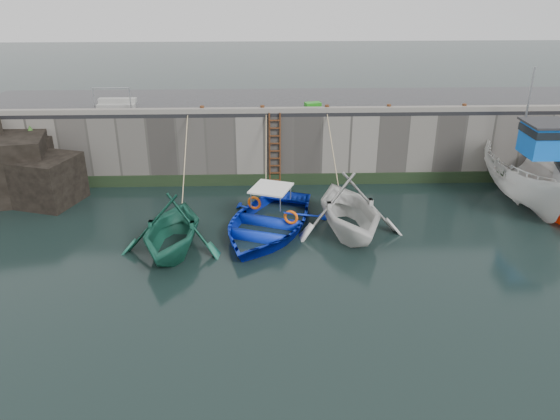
{
  "coord_description": "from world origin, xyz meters",
  "views": [
    {
      "loc": [
        -2.53,
        -12.19,
        8.71
      ],
      "look_at": [
        -1.96,
        4.59,
        1.2
      ],
      "focal_mm": 35.0,
      "sensor_mm": 36.0,
      "label": 1
    }
  ],
  "objects_px": {
    "boat_far_white": "(530,177)",
    "bollard_b": "(262,109)",
    "boat_near_blacktrim": "(348,231)",
    "bollard_d": "(389,108)",
    "ladder": "(275,150)",
    "boat_near_blue": "(267,230)",
    "boat_near_white": "(173,250)",
    "fish_crate": "(313,106)",
    "bollard_e": "(464,107)",
    "bollard_a": "(202,109)",
    "bollard_c": "(327,108)"
  },
  "relations": [
    {
      "from": "boat_far_white",
      "to": "bollard_b",
      "type": "height_order",
      "value": "boat_far_white"
    },
    {
      "from": "boat_near_blacktrim",
      "to": "bollard_d",
      "type": "distance_m",
      "value": 6.36
    },
    {
      "from": "ladder",
      "to": "boat_near_blue",
      "type": "relative_size",
      "value": 0.57
    },
    {
      "from": "ladder",
      "to": "bollard_b",
      "type": "distance_m",
      "value": 1.81
    },
    {
      "from": "boat_near_white",
      "to": "fish_crate",
      "type": "xyz_separation_m",
      "value": [
        5.21,
        6.59,
        3.3
      ]
    },
    {
      "from": "boat_near_white",
      "to": "bollard_e",
      "type": "height_order",
      "value": "bollard_e"
    },
    {
      "from": "ladder",
      "to": "bollard_d",
      "type": "height_order",
      "value": "bollard_d"
    },
    {
      "from": "fish_crate",
      "to": "ladder",
      "type": "bearing_deg",
      "value": -168.52
    },
    {
      "from": "boat_far_white",
      "to": "bollard_b",
      "type": "relative_size",
      "value": 23.26
    },
    {
      "from": "bollard_e",
      "to": "bollard_a",
      "type": "bearing_deg",
      "value": 180.0
    },
    {
      "from": "ladder",
      "to": "boat_near_blacktrim",
      "type": "xyz_separation_m",
      "value": [
        2.52,
        -4.6,
        -1.59
      ]
    },
    {
      "from": "boat_near_blacktrim",
      "to": "boat_far_white",
      "type": "relative_size",
      "value": 0.72
    },
    {
      "from": "boat_near_blacktrim",
      "to": "bollard_e",
      "type": "xyz_separation_m",
      "value": [
        5.48,
        4.93,
        3.3
      ]
    },
    {
      "from": "boat_near_white",
      "to": "fish_crate",
      "type": "height_order",
      "value": "fish_crate"
    },
    {
      "from": "boat_near_blue",
      "to": "bollard_e",
      "type": "bearing_deg",
      "value": 49.92
    },
    {
      "from": "boat_near_blacktrim",
      "to": "boat_near_blue",
      "type": "bearing_deg",
      "value": 167.66
    },
    {
      "from": "ladder",
      "to": "fish_crate",
      "type": "xyz_separation_m",
      "value": [
        1.65,
        0.8,
        1.71
      ]
    },
    {
      "from": "ladder",
      "to": "bollard_d",
      "type": "bearing_deg",
      "value": 4.0
    },
    {
      "from": "fish_crate",
      "to": "bollard_b",
      "type": "distance_m",
      "value": 2.2
    },
    {
      "from": "bollard_b",
      "to": "bollard_c",
      "type": "height_order",
      "value": "same"
    },
    {
      "from": "ladder",
      "to": "boat_near_white",
      "type": "relative_size",
      "value": 0.76
    },
    {
      "from": "ladder",
      "to": "bollard_b",
      "type": "height_order",
      "value": "bollard_b"
    },
    {
      "from": "boat_near_blacktrim",
      "to": "bollard_e",
      "type": "relative_size",
      "value": 16.67
    },
    {
      "from": "bollard_b",
      "to": "bollard_d",
      "type": "xyz_separation_m",
      "value": [
        5.3,
        0.0,
        0.0
      ]
    },
    {
      "from": "ladder",
      "to": "bollard_c",
      "type": "bearing_deg",
      "value": 8.67
    },
    {
      "from": "boat_near_blacktrim",
      "to": "bollard_b",
      "type": "relative_size",
      "value": 16.67
    },
    {
      "from": "fish_crate",
      "to": "bollard_d",
      "type": "bearing_deg",
      "value": -22.61
    },
    {
      "from": "boat_near_white",
      "to": "boat_far_white",
      "type": "bearing_deg",
      "value": 19.69
    },
    {
      "from": "boat_near_blue",
      "to": "bollard_b",
      "type": "bearing_deg",
      "value": 111.55
    },
    {
      "from": "boat_near_white",
      "to": "bollard_a",
      "type": "xyz_separation_m",
      "value": [
        0.56,
        6.13,
        3.3
      ]
    },
    {
      "from": "ladder",
      "to": "boat_near_blue",
      "type": "bearing_deg",
      "value": -95.26
    },
    {
      "from": "bollard_c",
      "to": "bollard_e",
      "type": "height_order",
      "value": "same"
    },
    {
      "from": "bollard_e",
      "to": "boat_near_blacktrim",
      "type": "bearing_deg",
      "value": -138.02
    },
    {
      "from": "ladder",
      "to": "bollard_a",
      "type": "relative_size",
      "value": 11.43
    },
    {
      "from": "bollard_b",
      "to": "boat_near_blacktrim",
      "type": "bearing_deg",
      "value": -58.55
    },
    {
      "from": "fish_crate",
      "to": "bollard_c",
      "type": "xyz_separation_m",
      "value": [
        0.55,
        -0.46,
        -0.0
      ]
    },
    {
      "from": "fish_crate",
      "to": "bollard_d",
      "type": "height_order",
      "value": "fish_crate"
    },
    {
      "from": "ladder",
      "to": "bollard_e",
      "type": "bearing_deg",
      "value": 2.4
    },
    {
      "from": "bollard_b",
      "to": "bollard_d",
      "type": "relative_size",
      "value": 1.0
    },
    {
      "from": "bollard_a",
      "to": "fish_crate",
      "type": "bearing_deg",
      "value": 5.66
    },
    {
      "from": "boat_far_white",
      "to": "bollard_c",
      "type": "xyz_separation_m",
      "value": [
        -7.89,
        2.48,
        2.24
      ]
    },
    {
      "from": "boat_far_white",
      "to": "boat_near_white",
      "type": "bearing_deg",
      "value": -164.61
    },
    {
      "from": "boat_near_blue",
      "to": "boat_near_blacktrim",
      "type": "xyz_separation_m",
      "value": [
        2.92,
        -0.18,
        0.0
      ]
    },
    {
      "from": "boat_near_blacktrim",
      "to": "fish_crate",
      "type": "bearing_deg",
      "value": 90.32
    },
    {
      "from": "ladder",
      "to": "boat_near_blue",
      "type": "height_order",
      "value": "ladder"
    },
    {
      "from": "bollard_c",
      "to": "boat_near_blacktrim",
      "type": "bearing_deg",
      "value": -86.32
    },
    {
      "from": "boat_far_white",
      "to": "boat_near_blue",
      "type": "bearing_deg",
      "value": -167.35
    },
    {
      "from": "boat_near_blacktrim",
      "to": "bollard_b",
      "type": "height_order",
      "value": "bollard_b"
    },
    {
      "from": "ladder",
      "to": "boat_near_white",
      "type": "distance_m",
      "value": 6.99
    },
    {
      "from": "ladder",
      "to": "boat_near_white",
      "type": "bearing_deg",
      "value": -121.59
    }
  ]
}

